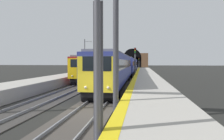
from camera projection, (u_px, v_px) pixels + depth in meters
ground_plane at (88, 113)px, 11.71m from camera, size 320.00×320.00×0.00m
platform_right at (154, 106)px, 11.12m from camera, size 112.00×3.54×1.07m
platform_right_edge_strip at (127, 96)px, 11.32m from camera, size 112.00×0.50×0.01m
track_main_line at (88, 112)px, 11.71m from camera, size 160.00×2.86×0.21m
track_adjacent_line at (22, 109)px, 12.34m from camera, size 160.00×3.18×0.21m
train_main_approaching at (128, 65)px, 45.05m from camera, size 63.65×3.11×3.94m
train_adjacent_platform at (108, 65)px, 44.28m from camera, size 42.24×3.00×3.86m
railway_signal_near at (97, 41)px, 5.48m from camera, size 0.39×0.38×6.04m
railway_signal_mid at (135, 60)px, 36.43m from camera, size 0.39×0.38×5.62m
railway_signal_far at (139, 62)px, 88.38m from camera, size 0.39×0.38×4.78m
overhead_signal_gantry at (40, 9)px, 10.29m from camera, size 0.70×8.27×7.83m
tunnel_portal at (132, 60)px, 110.86m from camera, size 2.66×17.47×10.38m
catenary_mast_near at (85, 56)px, 46.75m from camera, size 0.22×1.88×8.39m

